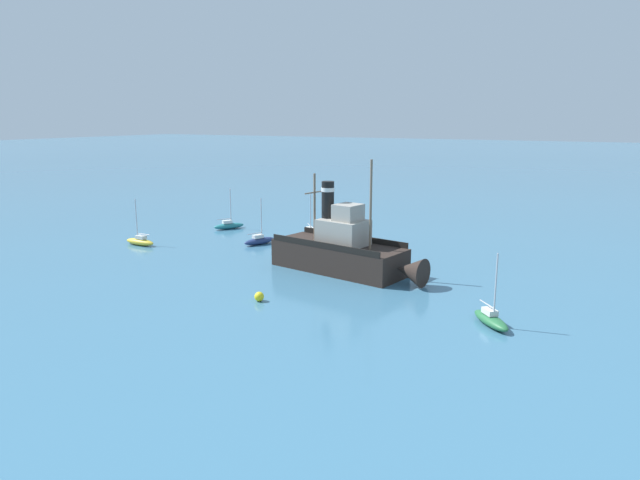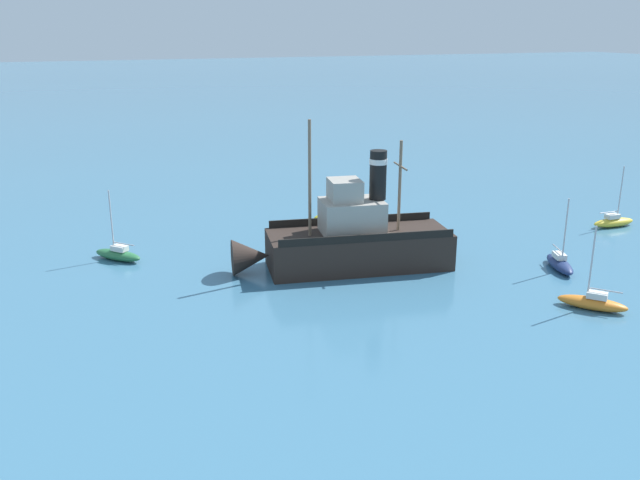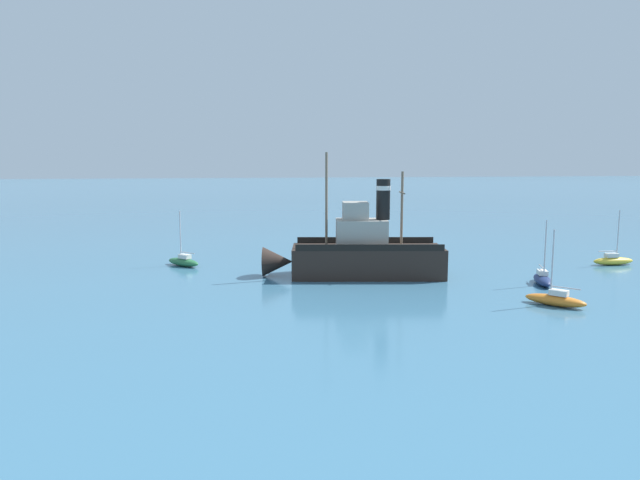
# 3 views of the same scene
# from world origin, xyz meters

# --- Properties ---
(ground_plane) EXTENTS (600.00, 600.00, 0.00)m
(ground_plane) POSITION_xyz_m (0.00, 0.00, 0.00)
(ground_plane) COLOR teal
(old_tugboat) EXTENTS (6.51, 14.77, 9.90)m
(old_tugboat) POSITION_xyz_m (1.05, 1.25, 1.83)
(old_tugboat) COLOR #2D231E
(old_tugboat) RESTS_ON ground
(sailboat_navy) EXTENTS (3.95, 2.35, 4.90)m
(sailboat_navy) POSITION_xyz_m (-4.56, -11.48, 0.43)
(sailboat_navy) COLOR navy
(sailboat_navy) RESTS_ON ground
(sailboat_green) EXTENTS (3.56, 3.36, 4.90)m
(sailboat_green) POSITION_xyz_m (8.37, 15.42, 0.43)
(sailboat_green) COLOR #286B3D
(sailboat_green) RESTS_ON ground
(sailboat_orange) EXTENTS (3.61, 3.30, 4.90)m
(sailboat_orange) POSITION_xyz_m (-10.55, -8.65, 0.43)
(sailboat_orange) COLOR orange
(sailboat_orange) RESTS_ON ground
(sailboat_yellow) EXTENTS (1.23, 3.84, 4.90)m
(sailboat_yellow) POSITION_xyz_m (1.78, -22.36, 0.43)
(sailboat_yellow) COLOR gold
(sailboat_yellow) RESTS_ON ground
(mooring_buoy) EXTENTS (0.71, 0.71, 0.71)m
(mooring_buoy) POSITION_xyz_m (11.39, -0.65, 0.36)
(mooring_buoy) COLOR yellow
(mooring_buoy) RESTS_ON ground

